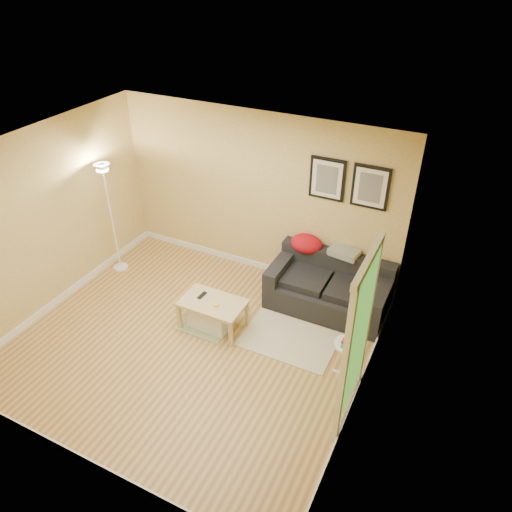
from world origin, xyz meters
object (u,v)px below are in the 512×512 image
at_px(floor_lamp, 112,222).
at_px(coffee_table, 213,314).
at_px(book_stack, 351,341).
at_px(storage_bin, 211,315).
at_px(side_table, 346,360).
at_px(sofa, 329,286).

bearing_deg(floor_lamp, coffee_table, -14.86).
bearing_deg(book_stack, storage_bin, -176.73).
bearing_deg(floor_lamp, book_stack, -8.52).
relative_size(side_table, floor_lamp, 0.29).
bearing_deg(side_table, storage_bin, 177.66).
relative_size(coffee_table, side_table, 1.67).
distance_m(storage_bin, floor_lamp, 2.24).
xyz_separation_m(side_table, book_stack, (0.02, 0.02, 0.30)).
bearing_deg(coffee_table, side_table, 2.78).
bearing_deg(side_table, book_stack, 43.61).
bearing_deg(floor_lamp, sofa, 9.35).
bearing_deg(floor_lamp, storage_bin, -14.75).
bearing_deg(book_stack, floor_lamp, 176.54).
bearing_deg(storage_bin, sofa, 39.88).
bearing_deg(side_table, coffee_table, 178.08).
xyz_separation_m(sofa, side_table, (0.64, -1.18, -0.11)).
bearing_deg(storage_bin, coffee_table, -19.77).
xyz_separation_m(storage_bin, floor_lamp, (-2.06, 0.54, 0.69)).
bearing_deg(side_table, sofa, 118.47).
relative_size(sofa, floor_lamp, 0.93).
height_order(sofa, coffee_table, sofa).
xyz_separation_m(sofa, floor_lamp, (-3.38, -0.56, 0.49)).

